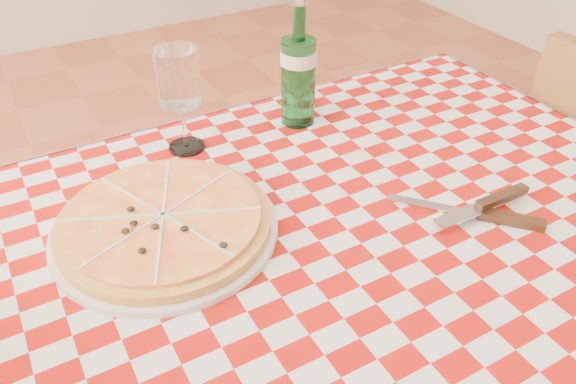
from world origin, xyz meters
name	(u,v)px	position (x,y,z in m)	size (l,w,h in m)	color
dining_table	(317,286)	(0.00, 0.00, 0.66)	(1.20, 0.80, 0.75)	brown
tablecloth	(319,243)	(0.00, 0.00, 0.75)	(1.30, 0.90, 0.01)	#9A0F09
pizza_plate	(164,221)	(-0.19, 0.13, 0.78)	(0.34, 0.34, 0.04)	#BD843F
water_bottle	(298,64)	(0.15, 0.33, 0.88)	(0.07, 0.07, 0.25)	#186327
wine_glass	(181,101)	(-0.08, 0.35, 0.86)	(0.08, 0.08, 0.20)	white
cutlery	(478,209)	(0.25, -0.07, 0.77)	(0.26, 0.22, 0.03)	silver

